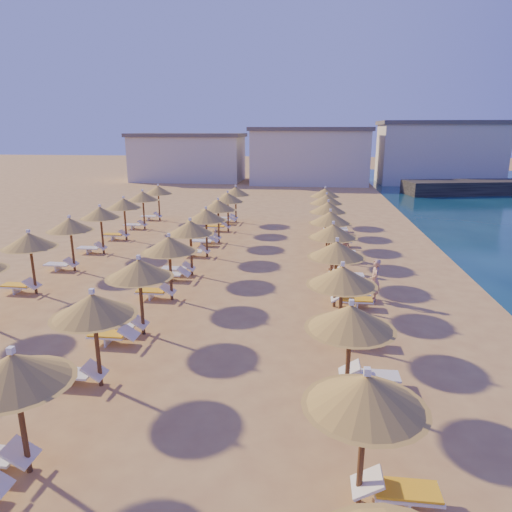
# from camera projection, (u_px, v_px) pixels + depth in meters

# --- Properties ---
(ground) EXTENTS (220.00, 220.00, 0.00)m
(ground) POSITION_uv_depth(u_px,v_px,m) (252.00, 316.00, 17.63)
(ground) COLOR tan
(ground) RESTS_ON ground
(hotel_blocks) EXTENTS (49.35, 10.27, 8.10)m
(hotel_blocks) POSITION_uv_depth(u_px,v_px,m) (318.00, 155.00, 61.28)
(hotel_blocks) COLOR beige
(hotel_blocks) RESTS_ON ground
(parasol_row_east) EXTENTS (2.32, 32.83, 2.88)m
(parasol_row_east) POSITION_uv_depth(u_px,v_px,m) (335.00, 241.00, 19.55)
(parasol_row_east) COLOR brown
(parasol_row_east) RESTS_ON ground
(parasol_row_west) EXTENTS (2.32, 32.83, 2.88)m
(parasol_row_west) POSITION_uv_depth(u_px,v_px,m) (181.00, 236.00, 20.33)
(parasol_row_west) COLOR brown
(parasol_row_west) RESTS_ON ground
(parasol_row_inland) EXTENTS (2.32, 26.05, 2.88)m
(parasol_row_inland) POSITION_uv_depth(u_px,v_px,m) (86.00, 219.00, 24.27)
(parasol_row_inland) COLOR brown
(parasol_row_inland) RESTS_ON ground
(loungers) EXTENTS (16.00, 31.12, 0.66)m
(loungers) POSITION_uv_depth(u_px,v_px,m) (211.00, 277.00, 21.26)
(loungers) COLOR white
(loungers) RESTS_ON ground
(beachgoer_c) EXTENTS (0.80, 0.97, 1.55)m
(beachgoer_c) POSITION_uv_depth(u_px,v_px,m) (344.00, 246.00, 25.06)
(beachgoer_c) COLOR tan
(beachgoer_c) RESTS_ON ground
(beachgoer_b) EXTENTS (0.99, 0.98, 1.61)m
(beachgoer_b) POSITION_uv_depth(u_px,v_px,m) (335.00, 256.00, 23.00)
(beachgoer_b) COLOR tan
(beachgoer_b) RESTS_ON ground
(beachgoer_a) EXTENTS (0.45, 0.66, 1.79)m
(beachgoer_a) POSITION_uv_depth(u_px,v_px,m) (375.00, 280.00, 19.03)
(beachgoer_a) COLOR tan
(beachgoer_a) RESTS_ON ground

